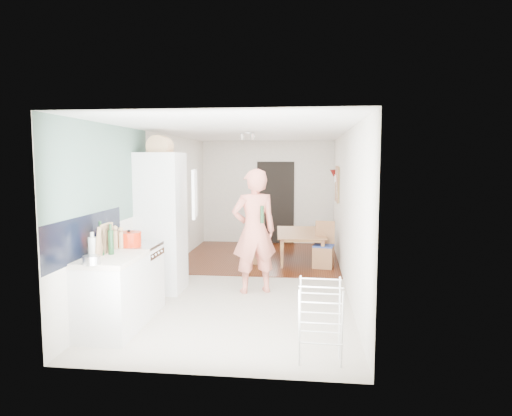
% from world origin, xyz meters
% --- Properties ---
extents(room_shell, '(3.20, 7.00, 2.50)m').
position_xyz_m(room_shell, '(0.00, 0.00, 1.25)').
color(room_shell, white).
rests_on(room_shell, ground).
extents(floor, '(3.20, 7.00, 0.01)m').
position_xyz_m(floor, '(0.00, 0.00, 0.00)').
color(floor, beige).
rests_on(floor, ground).
extents(wood_floor_overlay, '(3.20, 3.30, 0.01)m').
position_xyz_m(wood_floor_overlay, '(0.00, 1.85, 0.01)').
color(wood_floor_overlay, '#532310').
rests_on(wood_floor_overlay, room_shell).
extents(sage_wall_panel, '(0.02, 3.00, 1.30)m').
position_xyz_m(sage_wall_panel, '(-1.59, -2.00, 1.85)').
color(sage_wall_panel, slate).
rests_on(sage_wall_panel, room_shell).
extents(tile_splashback, '(0.02, 1.90, 0.50)m').
position_xyz_m(tile_splashback, '(-1.59, -2.55, 1.15)').
color(tile_splashback, black).
rests_on(tile_splashback, room_shell).
extents(doorway_recess, '(0.90, 0.04, 2.00)m').
position_xyz_m(doorway_recess, '(0.20, 3.48, 1.00)').
color(doorway_recess, black).
rests_on(doorway_recess, room_shell).
extents(base_cabinet, '(0.60, 0.90, 0.86)m').
position_xyz_m(base_cabinet, '(-1.30, -2.55, 0.43)').
color(base_cabinet, white).
rests_on(base_cabinet, room_shell).
extents(worktop, '(0.62, 0.92, 0.06)m').
position_xyz_m(worktop, '(-1.30, -2.55, 0.89)').
color(worktop, '#F0DFCD').
rests_on(worktop, room_shell).
extents(range_cooker, '(0.60, 0.60, 0.88)m').
position_xyz_m(range_cooker, '(-1.30, -1.80, 0.44)').
color(range_cooker, white).
rests_on(range_cooker, room_shell).
extents(cooker_top, '(0.60, 0.60, 0.04)m').
position_xyz_m(cooker_top, '(-1.30, -1.80, 0.90)').
color(cooker_top, silver).
rests_on(cooker_top, room_shell).
extents(fridge_housing, '(0.66, 0.66, 2.15)m').
position_xyz_m(fridge_housing, '(-1.27, -0.78, 1.07)').
color(fridge_housing, white).
rests_on(fridge_housing, room_shell).
extents(fridge_door, '(0.14, 0.56, 0.70)m').
position_xyz_m(fridge_door, '(-0.66, -1.08, 1.55)').
color(fridge_door, white).
rests_on(fridge_door, room_shell).
extents(fridge_interior, '(0.02, 0.52, 0.66)m').
position_xyz_m(fridge_interior, '(-0.96, -0.78, 1.55)').
color(fridge_interior, white).
rests_on(fridge_interior, room_shell).
extents(pinboard, '(0.03, 0.90, 0.70)m').
position_xyz_m(pinboard, '(1.58, 1.90, 1.55)').
color(pinboard, tan).
rests_on(pinboard, room_shell).
extents(pinboard_frame, '(0.00, 0.94, 0.74)m').
position_xyz_m(pinboard_frame, '(1.57, 1.90, 1.55)').
color(pinboard_frame, '#A9753E').
rests_on(pinboard_frame, room_shell).
extents(wall_sconce, '(0.18, 0.18, 0.16)m').
position_xyz_m(wall_sconce, '(1.54, 2.55, 1.75)').
color(wall_sconce, maroon).
rests_on(wall_sconce, room_shell).
extents(person, '(0.96, 0.80, 2.25)m').
position_xyz_m(person, '(0.17, -0.70, 1.13)').
color(person, '#E07A65').
rests_on(person, floor).
extents(dining_table, '(0.88, 1.47, 0.50)m').
position_xyz_m(dining_table, '(0.87, 1.63, 0.25)').
color(dining_table, '#A9753E').
rests_on(dining_table, floor).
extents(dining_chair, '(0.43, 0.43, 0.88)m').
position_xyz_m(dining_chair, '(1.29, 1.02, 0.44)').
color(dining_chair, '#A9753E').
rests_on(dining_chair, floor).
extents(stool, '(0.40, 0.40, 0.42)m').
position_xyz_m(stool, '(-0.04, 1.26, 0.21)').
color(stool, '#A9753E').
rests_on(stool, floor).
extents(grey_drape, '(0.51, 0.51, 0.17)m').
position_xyz_m(grey_drape, '(-0.04, 1.23, 0.51)').
color(grey_drape, slate).
rests_on(grey_drape, stool).
extents(drying_rack, '(0.45, 0.41, 0.84)m').
position_xyz_m(drying_rack, '(1.12, -3.09, 0.42)').
color(drying_rack, white).
rests_on(drying_rack, floor).
extents(bread_bin, '(0.42, 0.40, 0.18)m').
position_xyz_m(bread_bin, '(-1.25, -0.82, 2.24)').
color(bread_bin, tan).
rests_on(bread_bin, fridge_housing).
extents(red_casserole, '(0.37, 0.37, 0.19)m').
position_xyz_m(red_casserole, '(-1.33, -1.92, 1.01)').
color(red_casserole, red).
rests_on(red_casserole, cooker_top).
extents(steel_pan, '(0.23, 0.23, 0.09)m').
position_xyz_m(steel_pan, '(-1.32, -2.97, 0.97)').
color(steel_pan, silver).
rests_on(steel_pan, worktop).
extents(held_bottle, '(0.06, 0.06, 0.26)m').
position_xyz_m(held_bottle, '(0.30, -0.80, 1.23)').
color(held_bottle, '#193F1F').
rests_on(held_bottle, person).
extents(bottle_a, '(0.09, 0.09, 0.33)m').
position_xyz_m(bottle_a, '(-1.44, -2.51, 1.08)').
color(bottle_a, '#193F1F').
rests_on(bottle_a, worktop).
extents(bottle_b, '(0.08, 0.08, 0.29)m').
position_xyz_m(bottle_b, '(-1.34, -2.45, 1.07)').
color(bottle_b, '#193F1F').
rests_on(bottle_b, worktop).
extents(bottle_c, '(0.12, 0.12, 0.24)m').
position_xyz_m(bottle_c, '(-1.46, -2.67, 1.04)').
color(bottle_c, silver).
rests_on(bottle_c, worktop).
extents(pepper_mill_front, '(0.07, 0.07, 0.23)m').
position_xyz_m(pepper_mill_front, '(-1.43, -2.13, 1.04)').
color(pepper_mill_front, tan).
rests_on(pepper_mill_front, worktop).
extents(pepper_mill_back, '(0.07, 0.07, 0.22)m').
position_xyz_m(pepper_mill_back, '(-1.36, -2.10, 1.03)').
color(pepper_mill_back, tan).
rests_on(pepper_mill_back, worktop).
extents(chopping_boards, '(0.10, 0.28, 0.38)m').
position_xyz_m(chopping_boards, '(-1.39, -2.52, 1.11)').
color(chopping_boards, tan).
rests_on(chopping_boards, worktop).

